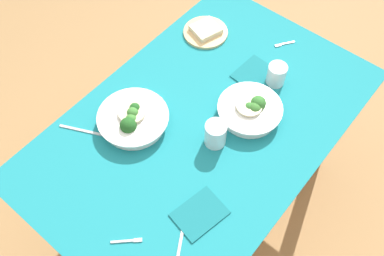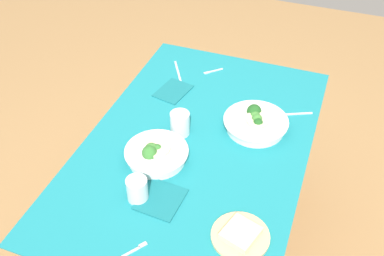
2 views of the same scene
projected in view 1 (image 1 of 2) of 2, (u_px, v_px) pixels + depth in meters
The scene contains 13 objects.
ground_plane at pixel (200, 200), 2.30m from camera, with size 6.00×6.00×0.00m, color #9E7547.
dining_table at pixel (202, 138), 1.79m from camera, with size 1.39×0.89×0.73m.
broccoli_bowl_far at pixel (133, 119), 1.66m from camera, with size 0.27×0.27×0.09m.
broccoli_bowl_near at pixel (250, 110), 1.69m from camera, with size 0.25×0.25×0.09m.
bread_side_plate at pixel (206, 31), 1.94m from camera, with size 0.20×0.20×0.04m.
water_glass_center at pixel (276, 75), 1.76m from camera, with size 0.08×0.08×0.09m, color silver.
water_glass_side at pixel (216, 134), 1.60m from camera, with size 0.08×0.08×0.10m, color silver.
fork_by_far_bowl at pixel (283, 44), 1.92m from camera, with size 0.08×0.06×0.00m.
fork_by_near_bowl at pixel (128, 241), 1.43m from camera, with size 0.08×0.08×0.00m.
table_knife_left at pixel (179, 253), 1.41m from camera, with size 0.22×0.01×0.00m, color #B7B7BC.
table_knife_right at pixel (82, 130), 1.67m from camera, with size 0.18×0.01×0.00m, color #B7B7BC.
napkin_folded_upper at pixel (200, 214), 1.48m from camera, with size 0.17×0.13×0.01m, color #156870.
napkin_folded_lower at pixel (256, 75), 1.82m from camera, with size 0.16×0.15×0.01m, color #156870.
Camera 1 is at (-0.75, -0.57, 2.14)m, focal length 41.00 mm.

